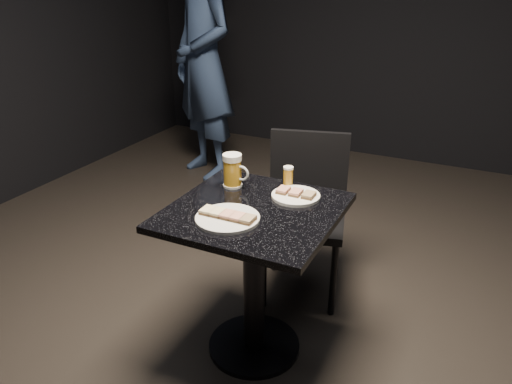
# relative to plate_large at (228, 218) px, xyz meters

# --- Properties ---
(floor) EXTENTS (6.00, 6.00, 0.00)m
(floor) POSITION_rel_plate_large_xyz_m (0.05, 0.14, -0.76)
(floor) COLOR black
(floor) RESTS_ON ground
(plate_large) EXTENTS (0.26, 0.26, 0.01)m
(plate_large) POSITION_rel_plate_large_xyz_m (0.00, 0.00, 0.00)
(plate_large) COLOR silver
(plate_large) RESTS_ON table
(plate_small) EXTENTS (0.22, 0.22, 0.01)m
(plate_small) POSITION_rel_plate_large_xyz_m (0.17, 0.33, 0.00)
(plate_small) COLOR white
(plate_small) RESTS_ON table
(patron) EXTENTS (0.84, 0.74, 1.94)m
(patron) POSITION_rel_plate_large_xyz_m (-1.33, 2.01, 0.21)
(patron) COLOR navy
(patron) RESTS_ON floor
(table) EXTENTS (0.70, 0.70, 0.75)m
(table) POSITION_rel_plate_large_xyz_m (0.05, 0.14, -0.25)
(table) COLOR black
(table) RESTS_ON floor
(beer_mug) EXTENTS (0.13, 0.09, 0.16)m
(beer_mug) POSITION_rel_plate_large_xyz_m (-0.14, 0.31, 0.07)
(beer_mug) COLOR silver
(beer_mug) RESTS_ON table
(beer_tumbler) EXTENTS (0.05, 0.05, 0.10)m
(beer_tumbler) POSITION_rel_plate_large_xyz_m (0.09, 0.43, 0.04)
(beer_tumbler) COLOR silver
(beer_tumbler) RESTS_ON table
(chair) EXTENTS (0.53, 0.53, 0.89)m
(chair) POSITION_rel_plate_large_xyz_m (0.06, 0.76, -0.25)
(chair) COLOR black
(chair) RESTS_ON floor
(canapes_on_plate_large) EXTENTS (0.24, 0.07, 0.02)m
(canapes_on_plate_large) POSITION_rel_plate_large_xyz_m (0.00, 0.00, 0.02)
(canapes_on_plate_large) COLOR #4C3521
(canapes_on_plate_large) RESTS_ON plate_large
(canapes_on_plate_small) EXTENTS (0.17, 0.07, 0.02)m
(canapes_on_plate_small) POSITION_rel_plate_large_xyz_m (0.17, 0.33, 0.02)
(canapes_on_plate_small) COLOR #4C3521
(canapes_on_plate_small) RESTS_ON plate_small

